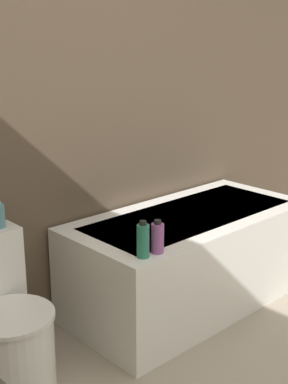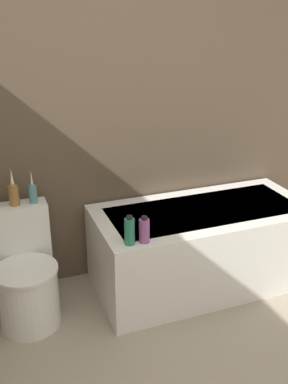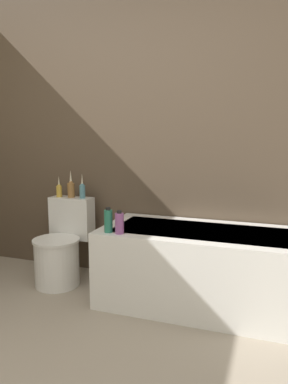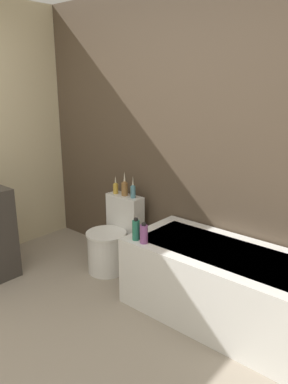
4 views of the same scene
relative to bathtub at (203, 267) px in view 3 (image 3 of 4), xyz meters
name	(u,v)px [view 3 (image 3 of 4)]	position (x,y,z in m)	size (l,w,h in m)	color
wall_back_tiled	(128,131)	(-0.76, 0.41, 1.01)	(6.40, 0.06, 2.60)	brown
bathtub	(203,267)	(0.00, 0.00, 0.00)	(1.52, 0.73, 0.58)	white
toilet	(61,249)	(-1.23, 0.02, 0.00)	(0.39, 0.54, 0.72)	white
vase_gold	(59,190)	(-1.35, 0.20, 0.49)	(0.05, 0.05, 0.19)	gold
vase_silver	(71,188)	(-1.23, 0.21, 0.51)	(0.06, 0.06, 0.24)	olive
vase_bronze	(82,190)	(-1.12, 0.21, 0.50)	(0.05, 0.05, 0.22)	teal
shampoo_bottle_tall	(108,221)	(-0.64, -0.28, 0.37)	(0.06, 0.06, 0.18)	#267259
shampoo_bottle_short	(119,223)	(-0.55, -0.29, 0.36)	(0.06, 0.06, 0.17)	#8C4C8C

